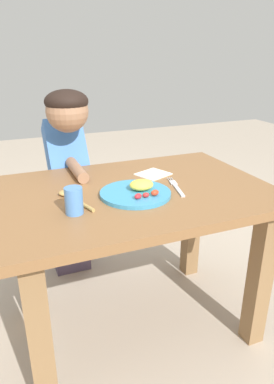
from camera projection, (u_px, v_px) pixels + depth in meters
name	position (u px, v px, depth m)	size (l,w,h in m)	color
ground_plane	(135.00, 323.00, 1.61)	(8.00, 8.00, 0.00)	#AE9F8C
dining_table	(135.00, 219.00, 1.41)	(1.07, 0.74, 0.67)	brown
plate	(137.00, 192.00, 1.30)	(0.27, 0.27, 0.05)	#3A91C2
fork	(176.00, 187.00, 1.38)	(0.06, 0.21, 0.01)	silver
spoon	(71.00, 197.00, 1.26)	(0.09, 0.22, 0.02)	tan
drinking_cup	(74.00, 201.00, 1.14)	(0.06, 0.06, 0.09)	#4F87D3
person	(68.00, 175.00, 1.73)	(0.19, 0.49, 1.02)	#4D405A
napkin	(153.00, 174.00, 1.52)	(0.13, 0.12, 0.00)	white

